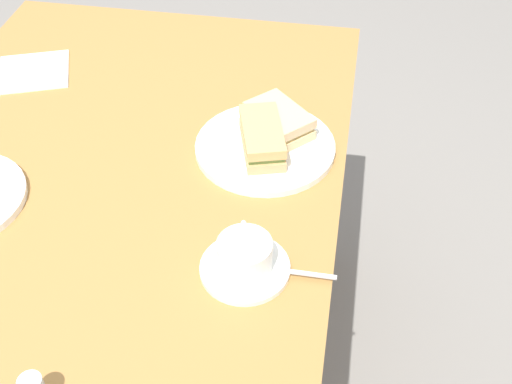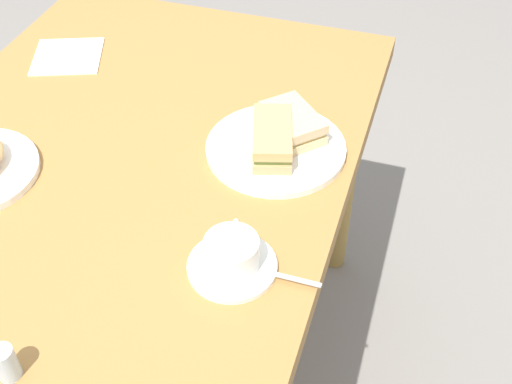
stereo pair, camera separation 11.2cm
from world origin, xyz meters
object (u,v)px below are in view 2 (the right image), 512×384
(napkin, at_px, (68,56))
(salt_shaker, at_px, (6,363))
(coffee_saucer, at_px, (232,266))
(sandwich_back, at_px, (293,123))
(spoon, at_px, (280,275))
(sandwich_plate, at_px, (276,148))
(dining_table, at_px, (125,192))
(coffee_cup, at_px, (232,252))
(sandwich_front, at_px, (272,138))

(napkin, bearing_deg, salt_shaker, -156.07)
(coffee_saucer, height_order, napkin, coffee_saucer)
(sandwich_back, bearing_deg, spoon, -167.84)
(sandwich_plate, relative_size, spoon, 2.72)
(dining_table, bearing_deg, spoon, -116.78)
(coffee_cup, distance_m, spoon, 0.08)
(sandwich_front, height_order, napkin, sandwich_front)
(coffee_saucer, bearing_deg, coffee_cup, 12.04)
(coffee_saucer, bearing_deg, napkin, 49.61)
(spoon, bearing_deg, sandwich_back, 12.16)
(salt_shaker, bearing_deg, sandwich_plate, -20.56)
(dining_table, bearing_deg, salt_shaker, -172.30)
(sandwich_front, distance_m, napkin, 0.57)
(dining_table, xyz_separation_m, coffee_saucer, (-0.19, -0.29, 0.09))
(sandwich_back, xyz_separation_m, coffee_cup, (-0.34, 0.00, 0.00))
(sandwich_plate, distance_m, napkin, 0.57)
(dining_table, bearing_deg, napkin, 42.85)
(coffee_saucer, distance_m, napkin, 0.74)
(sandwich_back, height_order, coffee_saucer, sandwich_back)
(sandwich_back, xyz_separation_m, coffee_saucer, (-0.35, 0.00, -0.03))
(salt_shaker, bearing_deg, spoon, -48.67)
(sandwich_front, height_order, coffee_cup, sandwich_front)
(coffee_saucer, relative_size, spoon, 1.46)
(coffee_cup, bearing_deg, dining_table, 57.56)
(spoon, bearing_deg, coffee_cup, 88.79)
(napkin, xyz_separation_m, salt_shaker, (-0.75, -0.33, 0.03))
(dining_table, distance_m, sandwich_front, 0.31)
(sandwich_front, distance_m, sandwich_back, 0.06)
(sandwich_plate, height_order, coffee_saucer, sandwich_plate)
(coffee_saucer, relative_size, coffee_cup, 1.30)
(coffee_cup, distance_m, napkin, 0.74)
(coffee_saucer, distance_m, salt_shaker, 0.35)
(coffee_saucer, bearing_deg, sandwich_plate, 2.96)
(sandwich_front, relative_size, sandwich_back, 1.10)
(napkin, bearing_deg, sandwich_back, -103.11)
(spoon, bearing_deg, napkin, 53.24)
(coffee_cup, relative_size, spoon, 1.13)
(sandwich_front, distance_m, salt_shaker, 0.60)
(sandwich_plate, height_order, napkin, sandwich_plate)
(napkin, relative_size, salt_shaker, 2.64)
(coffee_cup, xyz_separation_m, napkin, (0.48, 0.56, -0.04))
(sandwich_plate, height_order, sandwich_back, sandwich_back)
(dining_table, relative_size, salt_shaker, 21.21)
(spoon, distance_m, salt_shaker, 0.41)
(sandwich_plate, height_order, coffee_cup, coffee_cup)
(sandwich_back, distance_m, coffee_saucer, 0.35)
(sandwich_front, distance_m, spoon, 0.30)
(sandwich_back, height_order, napkin, sandwich_back)
(dining_table, height_order, sandwich_front, sandwich_front)
(dining_table, bearing_deg, sandwich_back, -61.53)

